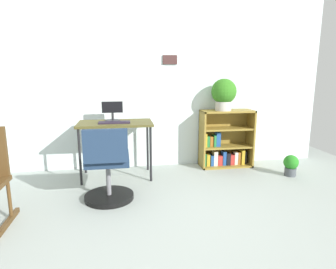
{
  "coord_description": "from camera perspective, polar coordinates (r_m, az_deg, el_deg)",
  "views": [
    {
      "loc": [
        -0.3,
        -1.93,
        1.31
      ],
      "look_at": [
        0.23,
        1.43,
        0.6
      ],
      "focal_mm": 30.9,
      "sensor_mm": 36.0,
      "label": 1
    }
  ],
  "objects": [
    {
      "name": "desk",
      "position": [
        3.69,
        -10.34,
        1.36
      ],
      "size": [
        0.92,
        0.52,
        0.72
      ],
      "color": "#4D4720",
      "rests_on": "ground_plane"
    },
    {
      "name": "monitor",
      "position": [
        3.77,
        -10.9,
        4.44
      ],
      "size": [
        0.26,
        0.19,
        0.25
      ],
      "color": "#262628",
      "rests_on": "desk"
    },
    {
      "name": "ground_plane",
      "position": [
        2.35,
        -0.12,
        -21.99
      ],
      "size": [
        6.24,
        6.24,
        0.0
      ],
      "primitive_type": "plane",
      "color": "#99A29C"
    },
    {
      "name": "potted_plant_floor",
      "position": [
        4.12,
        23.06,
        -5.49
      ],
      "size": [
        0.19,
        0.19,
        0.28
      ],
      "color": "#474C51",
      "rests_on": "ground_plane"
    },
    {
      "name": "potted_plant_on_shelf",
      "position": [
        4.08,
        10.95,
        7.99
      ],
      "size": [
        0.35,
        0.35,
        0.44
      ],
      "color": "#B7B2A8",
      "rests_on": "bookshelf_low"
    },
    {
      "name": "keyboard",
      "position": [
        3.61,
        -10.53,
        2.36
      ],
      "size": [
        0.38,
        0.15,
        0.02
      ],
      "primitive_type": "cube",
      "color": "#231B2A",
      "rests_on": "desk"
    },
    {
      "name": "wall_back",
      "position": [
        4.09,
        -4.87,
        10.46
      ],
      "size": [
        5.2,
        0.12,
        2.43
      ],
      "color": "silver",
      "rests_on": "ground_plane"
    },
    {
      "name": "bookshelf_low",
      "position": [
        4.25,
        11.05,
        -1.41
      ],
      "size": [
        0.74,
        0.3,
        0.81
      ],
      "color": "olive",
      "rests_on": "ground_plane"
    },
    {
      "name": "office_chair",
      "position": [
        3.05,
        -11.79,
        -6.87
      ],
      "size": [
        0.52,
        0.55,
        0.8
      ],
      "color": "black",
      "rests_on": "ground_plane"
    }
  ]
}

